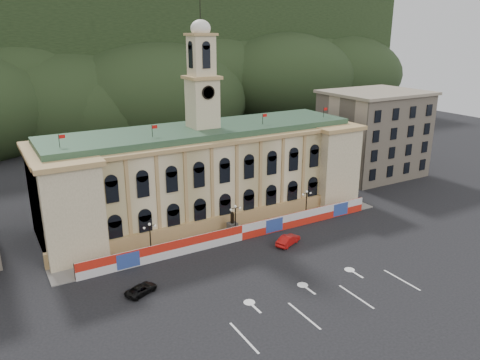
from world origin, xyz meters
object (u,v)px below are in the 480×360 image
statue (232,226)px  lamp_center (235,218)px  black_suv (141,289)px  red_sedan (288,240)px

statue → lamp_center: 2.14m
statue → black_suv: 21.13m
lamp_center → red_sedan: lamp_center is taller
lamp_center → black_suv: lamp_center is taller
lamp_center → black_suv: (-18.56, -9.09, -2.48)m
statue → black_suv: bearing=-151.5°
red_sedan → black_suv: size_ratio=1.06×
statue → black_suv: (-18.56, -10.09, -0.60)m
statue → red_sedan: bearing=-56.1°
lamp_center → red_sedan: (5.29, -6.89, -2.30)m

